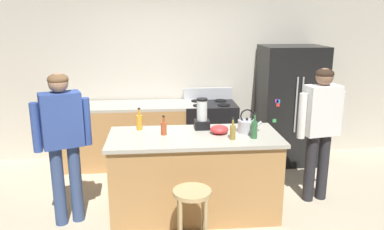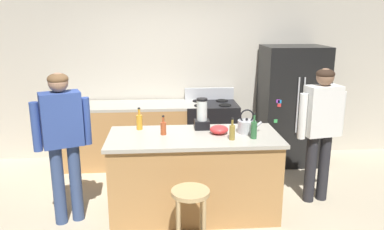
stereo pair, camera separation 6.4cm
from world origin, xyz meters
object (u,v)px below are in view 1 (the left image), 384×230
(bottle_cooking_sauce, at_px, (164,128))
(tea_kettle, at_px, (247,126))
(refrigerator, at_px, (290,105))
(blender_appliance, at_px, (202,116))
(person_by_island_left, at_px, (63,135))
(mixing_bowl, at_px, (219,129))
(stove_range, at_px, (210,133))
(person_by_sink_right, at_px, (320,123))
(bottle_olive_oil, at_px, (254,129))
(kitchen_island, at_px, (194,175))
(bottle_vinegar, at_px, (233,132))
(bottle_soda, at_px, (139,122))
(bar_stool, at_px, (192,204))

(bottle_cooking_sauce, distance_m, tea_kettle, 0.92)
(refrigerator, height_order, blender_appliance, refrigerator)
(person_by_island_left, bearing_deg, blender_appliance, 12.05)
(refrigerator, relative_size, tea_kettle, 6.43)
(mixing_bowl, distance_m, tea_kettle, 0.31)
(bottle_cooking_sauce, height_order, tea_kettle, tea_kettle)
(person_by_island_left, relative_size, blender_appliance, 4.62)
(stove_range, xyz_separation_m, bottle_cooking_sauce, (-0.71, -1.47, 0.53))
(person_by_sink_right, bearing_deg, tea_kettle, -170.50)
(bottle_olive_oil, bearing_deg, person_by_sink_right, 22.25)
(blender_appliance, height_order, tea_kettle, blender_appliance)
(bottle_olive_oil, bearing_deg, blender_appliance, 142.21)
(person_by_sink_right, relative_size, bottle_olive_oil, 5.89)
(kitchen_island, distance_m, blender_appliance, 0.67)
(kitchen_island, bearing_deg, bottle_vinegar, -24.87)
(bottle_soda, height_order, bottle_vinegar, bottle_soda)
(refrigerator, relative_size, bottle_olive_oil, 6.42)
(bottle_cooking_sauce, xyz_separation_m, bottle_olive_oil, (0.96, -0.21, 0.02))
(stove_range, xyz_separation_m, bottle_olive_oil, (0.24, -1.68, 0.56))
(kitchen_island, height_order, bottle_olive_oil, bottle_olive_oil)
(person_by_island_left, relative_size, mixing_bowl, 8.07)
(kitchen_island, height_order, stove_range, stove_range)
(person_by_island_left, bearing_deg, kitchen_island, 3.15)
(refrigerator, bearing_deg, tea_kettle, -124.61)
(kitchen_island, distance_m, stove_range, 1.57)
(kitchen_island, distance_m, bar_stool, 0.74)
(refrigerator, xyz_separation_m, person_by_sink_right, (-0.08, -1.29, 0.10))
(kitchen_island, xyz_separation_m, person_by_sink_right, (1.51, 0.21, 0.51))
(blender_appliance, bearing_deg, stove_range, 78.07)
(bottle_vinegar, relative_size, tea_kettle, 0.86)
(stove_range, height_order, tea_kettle, tea_kettle)
(bottle_vinegar, xyz_separation_m, mixing_bowl, (-0.11, 0.22, -0.04))
(stove_range, bearing_deg, bar_stool, -101.80)
(refrigerator, bearing_deg, bottle_cooking_sauce, -143.00)
(mixing_bowl, bearing_deg, refrigerator, 48.08)
(kitchen_island, relative_size, bottle_soda, 7.33)
(person_by_sink_right, height_order, bottle_soda, person_by_sink_right)
(person_by_sink_right, height_order, bottle_cooking_sauce, person_by_sink_right)
(stove_range, relative_size, tea_kettle, 4.05)
(stove_range, distance_m, blender_appliance, 1.44)
(kitchen_island, relative_size, bottle_olive_oil, 6.80)
(tea_kettle, bearing_deg, stove_range, 98.17)
(refrigerator, relative_size, person_by_island_left, 1.08)
(blender_appliance, height_order, bottle_vinegar, blender_appliance)
(stove_range, bearing_deg, blender_appliance, -101.93)
(stove_range, height_order, bottle_vinegar, bottle_vinegar)
(blender_appliance, height_order, mixing_bowl, blender_appliance)
(bottle_soda, relative_size, mixing_bowl, 1.25)
(person_by_sink_right, height_order, bottle_olive_oil, person_by_sink_right)
(tea_kettle, bearing_deg, refrigerator, 55.39)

